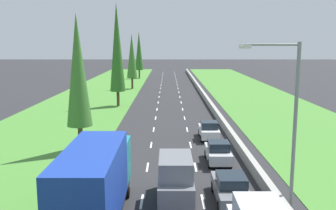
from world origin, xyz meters
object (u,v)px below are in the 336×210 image
at_px(grey_sedan_right_lane, 231,188).
at_px(grey_van_centre_lane, 176,180).
at_px(poplar_tree_fourth, 132,56).
at_px(street_light_mast, 289,114).
at_px(silver_hatchback_right_lane, 218,152).
at_px(poplar_tree_third, 117,48).
at_px(poplar_tree_fifth, 139,51).
at_px(blue_box_truck_left_lane, 96,184).
at_px(poplar_tree_second, 78,71).
at_px(white_hatchback_right_lane, 209,130).

bearing_deg(grey_sedan_right_lane, grey_van_centre_lane, -175.98).
height_order(poplar_tree_fourth, street_light_mast, poplar_tree_fourth).
relative_size(grey_sedan_right_lane, street_light_mast, 0.50).
relative_size(silver_hatchback_right_lane, poplar_tree_third, 0.27).
distance_m(poplar_tree_fifth, street_light_mast, 77.06).
height_order(blue_box_truck_left_lane, poplar_tree_fourth, poplar_tree_fourth).
bearing_deg(poplar_tree_fifth, poplar_tree_third, -89.73).
relative_size(poplar_tree_second, poplar_tree_fourth, 1.05).
xyz_separation_m(white_hatchback_right_lane, poplar_tree_third, (-10.99, 18.51, 7.48)).
relative_size(grey_van_centre_lane, poplar_tree_second, 0.43).
bearing_deg(grey_van_centre_lane, street_light_mast, -4.01).
bearing_deg(grey_sedan_right_lane, poplar_tree_fifth, 98.24).
bearing_deg(poplar_tree_fourth, poplar_tree_third, -90.22).
xyz_separation_m(silver_hatchback_right_lane, poplar_tree_fourth, (-10.82, 46.23, 5.59)).
bearing_deg(silver_hatchback_right_lane, blue_box_truck_left_lane, -126.35).
distance_m(silver_hatchback_right_lane, poplar_tree_second, 12.89).
xyz_separation_m(silver_hatchback_right_lane, poplar_tree_fifth, (-11.10, 68.16, 6.15)).
bearing_deg(poplar_tree_third, street_light_mast, -67.86).
bearing_deg(poplar_tree_third, silver_hatchback_right_lane, -66.99).
relative_size(poplar_tree_fourth, street_light_mast, 1.20).
distance_m(poplar_tree_second, street_light_mast, 17.47).
distance_m(blue_box_truck_left_lane, poplar_tree_third, 36.24).
height_order(white_hatchback_right_lane, poplar_tree_fourth, poplar_tree_fourth).
distance_m(poplar_tree_second, poplar_tree_fourth, 43.14).
bearing_deg(white_hatchback_right_lane, street_light_mast, -80.17).
bearing_deg(street_light_mast, poplar_tree_second, 141.92).
bearing_deg(grey_sedan_right_lane, poplar_tree_third, 108.12).
distance_m(silver_hatchback_right_lane, blue_box_truck_left_lane, 12.31).
distance_m(grey_van_centre_lane, street_light_mast, 7.14).
distance_m(silver_hatchback_right_lane, white_hatchback_right_lane, 7.16).
relative_size(grey_sedan_right_lane, poplar_tree_second, 0.40).
xyz_separation_m(blue_box_truck_left_lane, poplar_tree_third, (-3.65, 35.53, 6.14)).
bearing_deg(grey_van_centre_lane, poplar_tree_fourth, 97.95).
height_order(poplar_tree_second, poplar_tree_fifth, poplar_tree_fifth).
bearing_deg(poplar_tree_fourth, poplar_tree_fifth, 90.73).
xyz_separation_m(silver_hatchback_right_lane, poplar_tree_second, (-11.05, 3.09, 5.88)).
height_order(poplar_tree_fourth, poplar_tree_fifth, poplar_tree_fifth).
distance_m(grey_sedan_right_lane, silver_hatchback_right_lane, 7.01).
height_order(grey_van_centre_lane, poplar_tree_second, poplar_tree_second).
xyz_separation_m(grey_sedan_right_lane, white_hatchback_right_lane, (0.30, 14.16, 0.02)).
xyz_separation_m(poplar_tree_second, poplar_tree_fourth, (0.23, 43.14, -0.29)).
height_order(white_hatchback_right_lane, poplar_tree_third, poplar_tree_third).
distance_m(poplar_tree_third, street_light_mast, 36.10).
relative_size(poplar_tree_third, poplar_tree_fourth, 1.35).
bearing_deg(silver_hatchback_right_lane, poplar_tree_third, 113.01).
relative_size(silver_hatchback_right_lane, poplar_tree_fifth, 0.33).
xyz_separation_m(poplar_tree_second, poplar_tree_fifth, (-0.05, 65.06, 0.27)).
height_order(grey_sedan_right_lane, poplar_tree_third, poplar_tree_third).
xyz_separation_m(white_hatchback_right_lane, poplar_tree_fifth, (-11.19, 61.00, 6.15)).
height_order(grey_sedan_right_lane, grey_van_centre_lane, grey_van_centre_lane).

